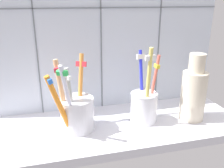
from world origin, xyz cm
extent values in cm
cube|color=silver|center=(0.00, 0.00, 1.00)|extent=(64.00, 22.00, 2.00)
cube|color=silver|center=(0.00, 12.00, 22.50)|extent=(64.00, 2.00, 45.00)
cube|color=slate|center=(-16.00, 10.90, 22.50)|extent=(0.30, 0.20, 45.00)
cube|color=slate|center=(0.00, 10.90, 22.50)|extent=(0.30, 0.20, 45.00)
cube|color=slate|center=(16.00, 10.90, 22.50)|extent=(0.30, 0.20, 45.00)
cube|color=slate|center=(0.00, 10.90, 28.36)|extent=(64.00, 0.20, 0.30)
cylinder|color=silver|center=(-8.03, -0.22, 5.72)|extent=(7.65, 7.65, 7.44)
torus|color=silver|center=(-8.03, -0.22, 9.44)|extent=(7.77, 7.77, 0.50)
cylinder|color=orange|center=(-11.81, -2.95, 9.43)|extent=(5.68, 2.95, 14.39)
cube|color=blue|center=(-13.59, -3.59, 15.52)|extent=(1.76, 2.40, 1.20)
cylinder|color=silver|center=(-9.95, -3.17, 10.60)|extent=(3.77, 5.45, 16.64)
cube|color=green|center=(-10.98, -4.86, 17.20)|extent=(2.40, 1.99, 1.11)
cylinder|color=#ECB27D|center=(-11.08, -0.17, 10.54)|extent=(3.06, 1.62, 16.40)
cube|color=#E5333F|center=(-11.74, -0.03, 16.66)|extent=(1.47, 2.51, 1.08)
cylinder|color=#EC923F|center=(-6.90, 2.23, 10.61)|extent=(3.09, 4.92, 16.66)
cube|color=#E5333F|center=(-6.29, 3.46, 16.51)|extent=(2.55, 1.86, 1.28)
cylinder|color=#B2B7B2|center=(-9.35, -1.05, 9.77)|extent=(2.41, 1.75, 14.82)
cube|color=white|center=(-9.79, -1.26, 15.11)|extent=(1.50, 2.04, 0.95)
cylinder|color=white|center=(8.03, -0.22, 5.56)|extent=(6.41, 6.41, 7.11)
torus|color=silver|center=(8.03, -0.22, 9.11)|extent=(6.59, 6.59, 0.50)
cylinder|color=#2A32F1|center=(8.35, 2.97, 10.64)|extent=(1.33, 3.10, 16.58)
cube|color=white|center=(8.18, 3.83, 17.32)|extent=(2.17, 1.21, 1.23)
cylinder|color=#E2CE65|center=(7.94, -2.01, 11.59)|extent=(0.95, 2.65, 18.46)
cube|color=white|center=(7.93, -2.63, 18.50)|extent=(2.35, 0.89, 1.19)
cylinder|color=#E36756|center=(10.10, -0.20, 10.39)|extent=(2.85, 0.84, 16.06)
cube|color=yellow|center=(10.78, -0.24, 15.77)|extent=(0.96, 1.85, 0.97)
cylinder|color=beige|center=(20.13, -1.67, 8.04)|extent=(5.98, 5.98, 12.09)
cylinder|color=beige|center=(20.13, -1.67, 16.32)|extent=(3.76, 3.76, 4.46)
camera|label=1|loc=(-12.71, -49.96, 30.70)|focal=38.95mm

